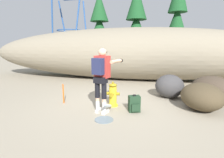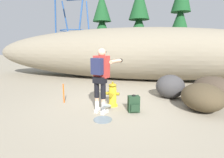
# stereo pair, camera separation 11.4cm
# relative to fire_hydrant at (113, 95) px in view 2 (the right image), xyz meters

# --- Properties ---
(ground_plane) EXTENTS (56.00, 56.00, 0.04)m
(ground_plane) POSITION_rel_fire_hydrant_xyz_m (-0.02, -0.05, -0.35)
(ground_plane) COLOR gray
(dirt_embankment) EXTENTS (16.25, 3.20, 2.68)m
(dirt_embankment) POSITION_rel_fire_hydrant_xyz_m (-0.02, 4.42, 1.00)
(dirt_embankment) COLOR gray
(dirt_embankment) RESTS_ON ground_plane
(fire_hydrant) EXTENTS (0.40, 0.35, 0.73)m
(fire_hydrant) POSITION_rel_fire_hydrant_xyz_m (0.00, 0.00, 0.00)
(fire_hydrant) COLOR yellow
(fire_hydrant) RESTS_ON ground_plane
(hydrant_water_jet) EXTENTS (0.45, 1.10, 0.42)m
(hydrant_water_jet) POSITION_rel_fire_hydrant_xyz_m (0.00, -0.67, -0.17)
(hydrant_water_jet) COLOR silver
(hydrant_water_jet) RESTS_ON ground_plane
(utility_worker) EXTENTS (0.68, 1.04, 1.69)m
(utility_worker) POSITION_rel_fire_hydrant_xyz_m (-0.16, -0.56, 0.74)
(utility_worker) COLOR beige
(utility_worker) RESTS_ON ground_plane
(spare_backpack) EXTENTS (0.35, 0.35, 0.47)m
(spare_backpack) POSITION_rel_fire_hydrant_xyz_m (0.66, -0.32, -0.12)
(spare_backpack) COLOR #1E3823
(spare_backpack) RESTS_ON ground_plane
(boulder_large) EXTENTS (1.72, 1.75, 0.81)m
(boulder_large) POSITION_rel_fire_hydrant_xyz_m (2.99, 1.12, 0.07)
(boulder_large) COLOR #45382C
(boulder_large) RESTS_ON ground_plane
(boulder_mid) EXTENTS (1.00, 0.93, 0.79)m
(boulder_mid) POSITION_rel_fire_hydrant_xyz_m (1.71, 1.26, 0.06)
(boulder_mid) COLOR #3D3B3C
(boulder_mid) RESTS_ON ground_plane
(boulder_small) EXTENTS (1.33, 1.46, 0.75)m
(boulder_small) POSITION_rel_fire_hydrant_xyz_m (2.46, 0.24, 0.04)
(boulder_small) COLOR #483C29
(boulder_small) RESTS_ON ground_plane
(pine_tree_far_left) EXTENTS (2.36, 2.36, 6.10)m
(pine_tree_far_left) POSITION_rel_fire_hydrant_xyz_m (-3.21, 9.65, 3.00)
(pine_tree_far_left) COLOR #47331E
(pine_tree_far_left) RESTS_ON ground_plane
(pine_tree_left) EXTENTS (2.68, 2.68, 6.76)m
(pine_tree_left) POSITION_rel_fire_hydrant_xyz_m (-0.24, 10.55, 3.10)
(pine_tree_left) COLOR #47331E
(pine_tree_left) RESTS_ON ground_plane
(pine_tree_center) EXTENTS (2.38, 2.38, 7.44)m
(pine_tree_center) POSITION_rel_fire_hydrant_xyz_m (3.07, 10.98, 3.61)
(pine_tree_center) COLOR #47331E
(pine_tree_center) RESTS_ON ground_plane
(survey_stake) EXTENTS (0.04, 0.04, 0.60)m
(survey_stake) POSITION_rel_fire_hydrant_xyz_m (-1.54, -0.08, -0.03)
(survey_stake) COLOR #E55914
(survey_stake) RESTS_ON ground_plane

